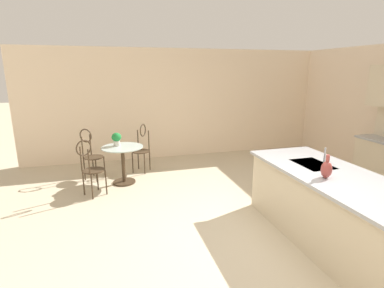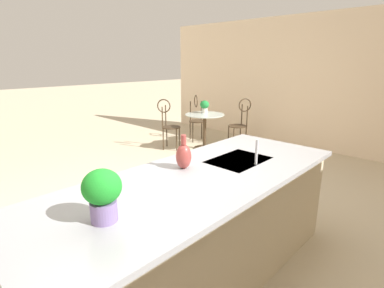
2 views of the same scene
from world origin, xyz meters
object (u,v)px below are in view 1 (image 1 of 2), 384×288
Objects in this scene: bistro_table at (123,161)px; vase_on_counter at (326,169)px; chair_near_window at (90,165)px; chair_by_island at (142,146)px; chair_toward_desk at (91,152)px; potted_plant_on_table at (117,138)px.

vase_on_counter is (2.88, 2.26, 0.58)m from bistro_table.
bistro_table is 0.77× the size of chair_near_window.
chair_by_island is 3.62× the size of vase_on_counter.
chair_toward_desk is at bearing -177.78° from chair_near_window.
vase_on_counter is at bearing 38.14° from bistro_table.
vase_on_counter is (3.52, 1.83, 0.46)m from chair_by_island.
bistro_table is 0.76m from chair_near_window.
chair_by_island is (-0.64, 0.44, 0.13)m from bistro_table.
chair_near_window is 3.62× the size of vase_on_counter.
bistro_table is at bearing 54.93° from chair_toward_desk.
chair_near_window is 0.91m from chair_toward_desk.
chair_by_island is at bearing 135.13° from potted_plant_on_table.
bistro_table is 2.78× the size of vase_on_counter.
bistro_table is at bearing -141.86° from vase_on_counter.
bistro_table is at bearing 129.84° from chair_near_window.
bistro_table is 0.79m from chair_by_island.
bistro_table is 3.71m from vase_on_counter.
potted_plant_on_table is 3.81m from vase_on_counter.
chair_near_window is 1.00× the size of chair_by_island.
potted_plant_on_table is at bearing -141.67° from vase_on_counter.
potted_plant_on_table is (0.33, 0.52, 0.32)m from chair_toward_desk.
chair_near_window and chair_by_island have the same top height.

